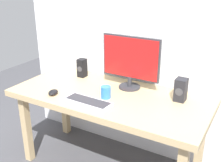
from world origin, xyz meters
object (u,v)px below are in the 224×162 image
object	(u,v)px
desk	(109,103)
keyboard_primary	(88,102)
monitor	(131,61)
coffee_mug	(106,92)
mouse	(53,92)
speaker_right	(181,90)
speaker_left	(82,68)

from	to	relation	value
desk	keyboard_primary	bearing A→B (deg)	-102.95
monitor	desk	bearing A→B (deg)	-111.72
monitor	coffee_mug	world-z (taller)	monitor
mouse	monitor	bearing A→B (deg)	28.85
speaker_right	speaker_left	size ratio (longest dim) A/B	1.04
desk	mouse	world-z (taller)	mouse
monitor	keyboard_primary	xyz separation A→B (m)	(-0.14, -0.44, -0.23)
speaker_right	coffee_mug	xyz separation A→B (m)	(-0.52, -0.25, -0.04)
keyboard_primary	speaker_left	distance (m)	0.59
desk	keyboard_primary	world-z (taller)	keyboard_primary
desk	keyboard_primary	distance (m)	0.25
speaker_right	speaker_left	xyz separation A→B (m)	(-0.96, 0.05, -0.00)
desk	monitor	world-z (taller)	monitor
keyboard_primary	speaker_left	xyz separation A→B (m)	(-0.38, 0.45, 0.07)
mouse	speaker_right	bearing A→B (deg)	9.42
speaker_right	coffee_mug	size ratio (longest dim) A/B	1.85
keyboard_primary	speaker_right	xyz separation A→B (m)	(0.59, 0.40, 0.08)
mouse	coffee_mug	world-z (taller)	coffee_mug
mouse	speaker_right	world-z (taller)	speaker_right
keyboard_primary	desk	bearing A→B (deg)	77.05
speaker_right	coffee_mug	bearing A→B (deg)	-154.81
desk	mouse	xyz separation A→B (m)	(-0.39, -0.24, 0.10)
mouse	coffee_mug	size ratio (longest dim) A/B	1.06
coffee_mug	mouse	bearing A→B (deg)	-158.54
desk	coffee_mug	bearing A→B (deg)	-80.95
desk	monitor	bearing A→B (deg)	68.28
mouse	speaker_left	distance (m)	0.46
monitor	speaker_right	size ratio (longest dim) A/B	2.86
speaker_right	mouse	bearing A→B (deg)	-156.41
speaker_left	coffee_mug	distance (m)	0.53
monitor	speaker_left	xyz separation A→B (m)	(-0.51, 0.01, -0.15)
monitor	speaker_right	bearing A→B (deg)	-4.92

